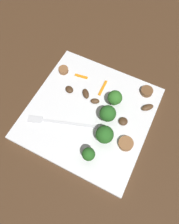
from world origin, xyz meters
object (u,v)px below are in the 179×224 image
at_px(fork, 58,122).
at_px(mushroom_3, 96,102).
at_px(broccoli_floret_2, 107,114).
at_px(sausage_slice_2, 63,70).
at_px(pepper_strip_1, 102,87).
at_px(mushroom_4, 148,107).
at_px(broccoli_floret_0, 105,135).
at_px(sausage_slice_0, 147,91).
at_px(broccoli_floret_3, 115,98).
at_px(sausage_slice_1, 126,143).
at_px(broccoli_floret_1, 89,154).
at_px(plate, 90,113).
at_px(mushroom_2, 69,89).
at_px(pepper_strip_0, 81,76).
at_px(mushroom_1, 123,121).
at_px(mushroom_0, 86,94).

xyz_separation_m(fork, mushroom_3, (-0.06, -0.09, 0.00)).
relative_size(broccoli_floret_2, sausage_slice_2, 2.10).
bearing_deg(pepper_strip_1, mushroom_4, 178.11).
height_order(fork, mushroom_4, mushroom_4).
bearing_deg(broccoli_floret_0, sausage_slice_0, -105.43).
relative_size(fork, broccoli_floret_3, 3.56).
xyz_separation_m(broccoli_floret_0, pepper_strip_1, (0.07, -0.13, -0.03)).
height_order(sausage_slice_1, mushroom_4, same).
distance_m(broccoli_floret_0, broccoli_floret_1, 0.06).
height_order(plate, sausage_slice_0, sausage_slice_0).
distance_m(mushroom_3, mushroom_4, 0.13).
relative_size(sausage_slice_2, mushroom_2, 1.14).
bearing_deg(fork, broccoli_floret_0, 166.75).
bearing_deg(pepper_strip_0, sausage_slice_0, -169.68).
relative_size(sausage_slice_2, mushroom_4, 0.84).
relative_size(broccoli_floret_3, mushroom_1, 2.22).
bearing_deg(plate, fork, 46.84).
bearing_deg(broccoli_floret_3, pepper_strip_0, -18.13).
height_order(sausage_slice_0, mushroom_0, same).
distance_m(plate, sausage_slice_1, 0.12).
xyz_separation_m(fork, broccoli_floret_1, (-0.11, 0.04, 0.03)).
bearing_deg(broccoli_floret_0, fork, 5.83).
bearing_deg(broccoli_floret_2, pepper_strip_0, -37.11).
distance_m(broccoli_floret_0, broccoli_floret_3, 0.10).
xyz_separation_m(plate, mushroom_2, (0.08, -0.03, 0.01)).
bearing_deg(broccoli_floret_0, broccoli_floret_1, 78.04).
distance_m(broccoli_floret_0, mushroom_1, 0.07).
relative_size(broccoli_floret_2, mushroom_4, 1.77).
bearing_deg(fork, sausage_slice_1, 168.50).
distance_m(sausage_slice_0, pepper_strip_0, 0.18).
bearing_deg(plate, sausage_slice_0, -132.36).
distance_m(fork, mushroom_1, 0.16).
bearing_deg(plate, pepper_strip_1, -87.52).
relative_size(fork, sausage_slice_2, 6.57).
height_order(sausage_slice_2, pepper_strip_0, sausage_slice_2).
bearing_deg(mushroom_4, fork, 36.43).
bearing_deg(sausage_slice_0, broccoli_floret_2, 63.29).
bearing_deg(fork, pepper_strip_0, -104.25).
bearing_deg(broccoli_floret_3, mushroom_2, 7.87).
bearing_deg(mushroom_0, broccoli_floret_3, -173.53).
xyz_separation_m(sausage_slice_1, mushroom_0, (0.14, -0.08, 0.00)).
distance_m(fork, pepper_strip_0, 0.15).
distance_m(broccoli_floret_0, mushroom_2, 0.16).
distance_m(broccoli_floret_0, broccoli_floret_2, 0.05).
xyz_separation_m(fork, sausage_slice_0, (-0.16, -0.18, 0.00)).
xyz_separation_m(broccoli_floret_2, mushroom_1, (-0.04, -0.01, -0.03)).
relative_size(plate, mushroom_4, 9.51).
xyz_separation_m(broccoli_floret_1, pepper_strip_1, (0.05, -0.18, -0.03)).
distance_m(plate, broccoli_floret_2, 0.06).
xyz_separation_m(sausage_slice_1, sausage_slice_2, (0.23, -0.12, 0.00)).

